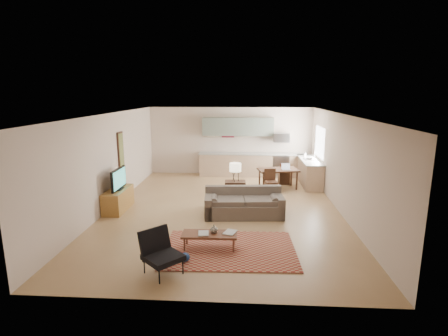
# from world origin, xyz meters

# --- Properties ---
(room) EXTENTS (9.00, 9.00, 9.00)m
(room) POSITION_xyz_m (0.00, 0.00, 1.35)
(room) COLOR #9C764C
(room) RESTS_ON ground
(kitchen_counter_back) EXTENTS (4.26, 0.64, 0.92)m
(kitchen_counter_back) POSITION_xyz_m (0.90, 4.18, 0.46)
(kitchen_counter_back) COLOR tan
(kitchen_counter_back) RESTS_ON ground
(kitchen_counter_right) EXTENTS (0.64, 2.26, 0.92)m
(kitchen_counter_right) POSITION_xyz_m (2.93, 3.00, 0.46)
(kitchen_counter_right) COLOR tan
(kitchen_counter_right) RESTS_ON ground
(kitchen_range) EXTENTS (0.62, 0.62, 0.90)m
(kitchen_range) POSITION_xyz_m (2.00, 4.18, 0.45)
(kitchen_range) COLOR #A5A8AD
(kitchen_range) RESTS_ON ground
(kitchen_microwave) EXTENTS (0.62, 0.40, 0.35)m
(kitchen_microwave) POSITION_xyz_m (2.00, 4.20, 1.55)
(kitchen_microwave) COLOR #A5A8AD
(kitchen_microwave) RESTS_ON room
(upper_cabinets) EXTENTS (2.80, 0.34, 0.70)m
(upper_cabinets) POSITION_xyz_m (0.30, 4.33, 1.95)
(upper_cabinets) COLOR slate
(upper_cabinets) RESTS_ON room
(window_right) EXTENTS (0.02, 1.40, 1.05)m
(window_right) POSITION_xyz_m (3.23, 3.00, 1.55)
(window_right) COLOR white
(window_right) RESTS_ON room
(wall_art_left) EXTENTS (0.06, 0.42, 1.10)m
(wall_art_left) POSITION_xyz_m (-3.21, 0.90, 1.55)
(wall_art_left) COLOR #9B8F42
(wall_art_left) RESTS_ON room
(triptych) EXTENTS (1.70, 0.04, 0.50)m
(triptych) POSITION_xyz_m (-0.10, 4.47, 1.75)
(triptych) COLOR beige
(triptych) RESTS_ON room
(rug) EXTENTS (2.83, 2.00, 0.02)m
(rug) POSITION_xyz_m (0.30, -2.59, 0.01)
(rug) COLOR maroon
(rug) RESTS_ON floor
(sofa) EXTENTS (2.26, 1.12, 0.76)m
(sofa) POSITION_xyz_m (0.59, -0.49, 0.38)
(sofa) COLOR brown
(sofa) RESTS_ON floor
(coffee_table) EXTENTS (1.18, 0.48, 0.35)m
(coffee_table) POSITION_xyz_m (-0.13, -2.57, 0.18)
(coffee_table) COLOR #542B1A
(coffee_table) RESTS_ON floor
(book_a) EXTENTS (0.28, 0.34, 0.03)m
(book_a) POSITION_xyz_m (-0.36, -2.62, 0.36)
(book_a) COLOR maroon
(book_a) RESTS_ON coffee_table
(book_b) EXTENTS (0.43, 0.46, 0.02)m
(book_b) POSITION_xyz_m (0.19, -2.47, 0.36)
(book_b) COLOR navy
(book_b) RESTS_ON coffee_table
(vase) EXTENTS (0.22, 0.22, 0.18)m
(vase) POSITION_xyz_m (-0.04, -2.52, 0.44)
(vase) COLOR black
(vase) RESTS_ON coffee_table
(armchair) EXTENTS (1.00, 1.00, 0.81)m
(armchair) POSITION_xyz_m (-0.87, -3.66, 0.40)
(armchair) COLOR black
(armchair) RESTS_ON floor
(tv_credenza) EXTENTS (0.50, 1.31, 0.60)m
(tv_credenza) POSITION_xyz_m (-2.98, -0.20, 0.30)
(tv_credenza) COLOR brown
(tv_credenza) RESTS_ON floor
(tv) EXTENTS (0.10, 1.00, 0.60)m
(tv) POSITION_xyz_m (-2.93, -0.20, 0.90)
(tv) COLOR black
(tv) RESTS_ON tv_credenza
(console_table) EXTENTS (0.62, 0.43, 0.71)m
(console_table) POSITION_xyz_m (0.32, 0.52, 0.35)
(console_table) COLOR #351F15
(console_table) RESTS_ON floor
(table_lamp) EXTENTS (0.38, 0.38, 0.57)m
(table_lamp) POSITION_xyz_m (0.32, 0.52, 0.99)
(table_lamp) COLOR beige
(table_lamp) RESTS_ON console_table
(dining_table) EXTENTS (1.47, 1.02, 0.68)m
(dining_table) POSITION_xyz_m (1.74, 2.38, 0.34)
(dining_table) COLOR #351F15
(dining_table) RESTS_ON floor
(dining_chair_near) EXTENTS (0.45, 0.47, 0.80)m
(dining_chair_near) POSITION_xyz_m (1.46, 1.73, 0.40)
(dining_chair_near) COLOR #351F15
(dining_chair_near) RESTS_ON floor
(dining_chair_far) EXTENTS (0.41, 0.43, 0.79)m
(dining_chair_far) POSITION_xyz_m (2.02, 3.04, 0.39)
(dining_chair_far) COLOR #351F15
(dining_chair_far) RESTS_ON floor
(laptop) EXTENTS (0.31, 0.25, 0.22)m
(laptop) POSITION_xyz_m (2.01, 2.29, 0.79)
(laptop) COLOR #A5A8AD
(laptop) RESTS_ON dining_table
(soap_bottle) EXTENTS (0.10, 0.10, 0.19)m
(soap_bottle) POSITION_xyz_m (2.83, 3.50, 1.02)
(soap_bottle) COLOR beige
(soap_bottle) RESTS_ON kitchen_counter_right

